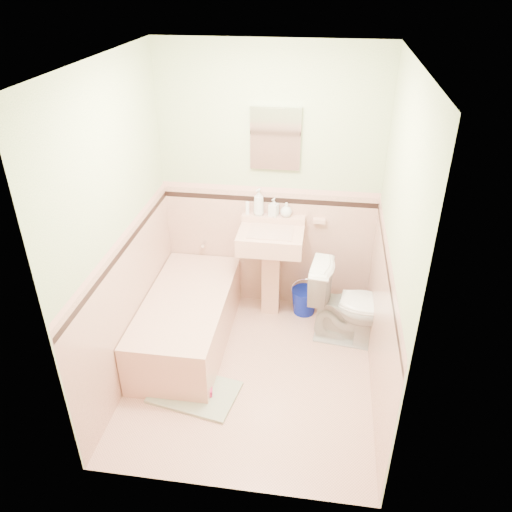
# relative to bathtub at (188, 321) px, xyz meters

# --- Properties ---
(floor) EXTENTS (2.20, 2.20, 0.00)m
(floor) POSITION_rel_bathtub_xyz_m (0.63, -0.33, -0.23)
(floor) COLOR #DDA690
(floor) RESTS_ON ground
(ceiling) EXTENTS (2.20, 2.20, 0.00)m
(ceiling) POSITION_rel_bathtub_xyz_m (0.63, -0.33, 2.27)
(ceiling) COLOR white
(ceiling) RESTS_ON ground
(wall_back) EXTENTS (2.50, 0.00, 2.50)m
(wall_back) POSITION_rel_bathtub_xyz_m (0.63, 0.77, 1.02)
(wall_back) COLOR #EFE5C3
(wall_back) RESTS_ON ground
(wall_front) EXTENTS (2.50, 0.00, 2.50)m
(wall_front) POSITION_rel_bathtub_xyz_m (0.63, -1.43, 1.02)
(wall_front) COLOR #EFE5C3
(wall_front) RESTS_ON ground
(wall_left) EXTENTS (0.00, 2.50, 2.50)m
(wall_left) POSITION_rel_bathtub_xyz_m (-0.37, -0.33, 1.02)
(wall_left) COLOR #EFE5C3
(wall_left) RESTS_ON ground
(wall_right) EXTENTS (0.00, 2.50, 2.50)m
(wall_right) POSITION_rel_bathtub_xyz_m (1.63, -0.33, 1.02)
(wall_right) COLOR #EFE5C3
(wall_right) RESTS_ON ground
(wainscot_back) EXTENTS (2.00, 0.00, 2.00)m
(wainscot_back) POSITION_rel_bathtub_xyz_m (0.63, 0.76, 0.38)
(wainscot_back) COLOR #DFAB95
(wainscot_back) RESTS_ON ground
(wainscot_front) EXTENTS (2.00, 0.00, 2.00)m
(wainscot_front) POSITION_rel_bathtub_xyz_m (0.63, -1.42, 0.38)
(wainscot_front) COLOR #DFAB95
(wainscot_front) RESTS_ON ground
(wainscot_left) EXTENTS (0.00, 2.20, 2.20)m
(wainscot_left) POSITION_rel_bathtub_xyz_m (-0.36, -0.33, 0.38)
(wainscot_left) COLOR #DFAB95
(wainscot_left) RESTS_ON ground
(wainscot_right) EXTENTS (0.00, 2.20, 2.20)m
(wainscot_right) POSITION_rel_bathtub_xyz_m (1.62, -0.33, 0.38)
(wainscot_right) COLOR #DFAB95
(wainscot_right) RESTS_ON ground
(accent_back) EXTENTS (2.00, 0.00, 2.00)m
(accent_back) POSITION_rel_bathtub_xyz_m (0.63, 0.75, 0.90)
(accent_back) COLOR black
(accent_back) RESTS_ON ground
(accent_front) EXTENTS (2.00, 0.00, 2.00)m
(accent_front) POSITION_rel_bathtub_xyz_m (0.63, -1.41, 0.90)
(accent_front) COLOR black
(accent_front) RESTS_ON ground
(accent_left) EXTENTS (0.00, 2.20, 2.20)m
(accent_left) POSITION_rel_bathtub_xyz_m (-0.35, -0.33, 0.89)
(accent_left) COLOR black
(accent_left) RESTS_ON ground
(accent_right) EXTENTS (0.00, 2.20, 2.20)m
(accent_right) POSITION_rel_bathtub_xyz_m (1.61, -0.33, 0.89)
(accent_right) COLOR black
(accent_right) RESTS_ON ground
(cap_back) EXTENTS (2.00, 0.00, 2.00)m
(cap_back) POSITION_rel_bathtub_xyz_m (0.63, 0.75, 0.99)
(cap_back) COLOR #DDA191
(cap_back) RESTS_ON ground
(cap_front) EXTENTS (2.00, 0.00, 2.00)m
(cap_front) POSITION_rel_bathtub_xyz_m (0.63, -1.41, 0.99)
(cap_front) COLOR #DDA191
(cap_front) RESTS_ON ground
(cap_left) EXTENTS (0.00, 2.20, 2.20)m
(cap_left) POSITION_rel_bathtub_xyz_m (-0.35, -0.33, 1.00)
(cap_left) COLOR #DDA191
(cap_left) RESTS_ON ground
(cap_right) EXTENTS (0.00, 2.20, 2.20)m
(cap_right) POSITION_rel_bathtub_xyz_m (1.61, -0.33, 1.00)
(cap_right) COLOR #DDA191
(cap_right) RESTS_ON ground
(bathtub) EXTENTS (0.70, 1.50, 0.45)m
(bathtub) POSITION_rel_bathtub_xyz_m (0.00, 0.00, 0.00)
(bathtub) COLOR #D7A08B
(bathtub) RESTS_ON floor
(tub_faucet) EXTENTS (0.04, 0.12, 0.04)m
(tub_faucet) POSITION_rel_bathtub_xyz_m (0.00, 0.72, 0.41)
(tub_faucet) COLOR silver
(tub_faucet) RESTS_ON wall_back
(sink) EXTENTS (0.59, 0.48, 0.92)m
(sink) POSITION_rel_bathtub_xyz_m (0.68, 0.53, 0.24)
(sink) COLOR #D7A08B
(sink) RESTS_ON floor
(sink_faucet) EXTENTS (0.02, 0.02, 0.10)m
(sink_faucet) POSITION_rel_bathtub_xyz_m (0.68, 0.67, 0.72)
(sink_faucet) COLOR silver
(sink_faucet) RESTS_ON sink
(medicine_cabinet) EXTENTS (0.44, 0.04, 0.55)m
(medicine_cabinet) POSITION_rel_bathtub_xyz_m (0.68, 0.74, 1.47)
(medicine_cabinet) COLOR white
(medicine_cabinet) RESTS_ON wall_back
(soap_dish) EXTENTS (0.11, 0.07, 0.04)m
(soap_dish) POSITION_rel_bathtub_xyz_m (1.10, 0.73, 0.72)
(soap_dish) COLOR #D7A08B
(soap_dish) RESTS_ON wall_back
(soap_bottle_left) EXTENTS (0.13, 0.13, 0.25)m
(soap_bottle_left) POSITION_rel_bathtub_xyz_m (0.54, 0.71, 0.89)
(soap_bottle_left) COLOR #B2B2B2
(soap_bottle_left) RESTS_ON sink
(soap_bottle_mid) EXTENTS (0.10, 0.10, 0.17)m
(soap_bottle_mid) POSITION_rel_bathtub_xyz_m (0.68, 0.71, 0.84)
(soap_bottle_mid) COLOR #B2B2B2
(soap_bottle_mid) RESTS_ON sink
(soap_bottle_right) EXTENTS (0.14, 0.14, 0.14)m
(soap_bottle_right) POSITION_rel_bathtub_xyz_m (0.79, 0.71, 0.83)
(soap_bottle_right) COLOR #B2B2B2
(soap_bottle_right) RESTS_ON sink
(tube) EXTENTS (0.04, 0.04, 0.12)m
(tube) POSITION_rel_bathtub_xyz_m (0.43, 0.71, 0.82)
(tube) COLOR white
(tube) RESTS_ON sink
(toilet) EXTENTS (0.79, 0.51, 0.76)m
(toilet) POSITION_rel_bathtub_xyz_m (1.44, 0.25, 0.16)
(toilet) COLOR white
(toilet) RESTS_ON floor
(bucket) EXTENTS (0.33, 0.33, 0.26)m
(bucket) POSITION_rel_bathtub_xyz_m (1.01, 0.60, -0.10)
(bucket) COLOR #06169A
(bucket) RESTS_ON floor
(bath_mat) EXTENTS (0.74, 0.56, 0.03)m
(bath_mat) POSITION_rel_bathtub_xyz_m (0.21, -0.63, -0.21)
(bath_mat) COLOR #A0AC90
(bath_mat) RESTS_ON floor
(shoe) EXTENTS (0.14, 0.09, 0.05)m
(shoe) POSITION_rel_bathtub_xyz_m (0.29, -0.66, -0.17)
(shoe) COLOR #BF1E59
(shoe) RESTS_ON bath_mat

